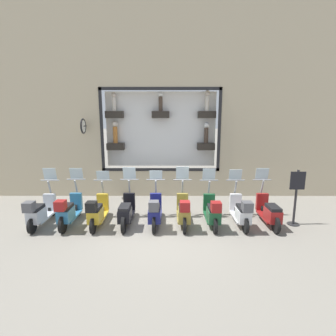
{
  "coord_description": "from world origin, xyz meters",
  "views": [
    {
      "loc": [
        -7.18,
        -0.31,
        3.33
      ],
      "look_at": [
        1.86,
        -0.3,
        1.51
      ],
      "focal_mm": 28.0,
      "sensor_mm": 36.0,
      "label": 1
    }
  ],
  "objects_px": {
    "scooter_teal_7": "(69,211)",
    "scooter_silver_8": "(40,212)",
    "scooter_green_2": "(212,212)",
    "scooter_navy_4": "(155,211)",
    "scooter_white_1": "(241,212)",
    "scooter_olive_3": "(184,211)",
    "scooter_yellow_6": "(97,212)",
    "scooter_red_0": "(269,212)",
    "scooter_black_5": "(126,212)",
    "shop_sign_post": "(296,196)"
  },
  "relations": [
    {
      "from": "scooter_red_0",
      "to": "scooter_white_1",
      "type": "bearing_deg",
      "value": 94.43
    },
    {
      "from": "scooter_teal_7",
      "to": "scooter_navy_4",
      "type": "bearing_deg",
      "value": -90.11
    },
    {
      "from": "scooter_green_2",
      "to": "shop_sign_post",
      "type": "relative_size",
      "value": 1.03
    },
    {
      "from": "scooter_black_5",
      "to": "scooter_green_2",
      "type": "bearing_deg",
      "value": -91.53
    },
    {
      "from": "scooter_navy_4",
      "to": "scooter_black_5",
      "type": "relative_size",
      "value": 1.0
    },
    {
      "from": "scooter_red_0",
      "to": "scooter_white_1",
      "type": "distance_m",
      "value": 0.88
    },
    {
      "from": "scooter_black_5",
      "to": "scooter_teal_7",
      "type": "bearing_deg",
      "value": 91.98
    },
    {
      "from": "scooter_white_1",
      "to": "scooter_yellow_6",
      "type": "distance_m",
      "value": 4.38
    },
    {
      "from": "scooter_silver_8",
      "to": "shop_sign_post",
      "type": "relative_size",
      "value": 1.03
    },
    {
      "from": "scooter_silver_8",
      "to": "scooter_yellow_6",
      "type": "bearing_deg",
      "value": -90.06
    },
    {
      "from": "scooter_green_2",
      "to": "scooter_silver_8",
      "type": "distance_m",
      "value": 5.25
    },
    {
      "from": "scooter_green_2",
      "to": "scooter_black_5",
      "type": "distance_m",
      "value": 2.63
    },
    {
      "from": "scooter_white_1",
      "to": "scooter_yellow_6",
      "type": "bearing_deg",
      "value": 90.02
    },
    {
      "from": "shop_sign_post",
      "to": "scooter_olive_3",
      "type": "bearing_deg",
      "value": 91.71
    },
    {
      "from": "scooter_white_1",
      "to": "scooter_black_5",
      "type": "bearing_deg",
      "value": 88.85
    },
    {
      "from": "scooter_olive_3",
      "to": "shop_sign_post",
      "type": "height_order",
      "value": "shop_sign_post"
    },
    {
      "from": "scooter_yellow_6",
      "to": "scooter_white_1",
      "type": "bearing_deg",
      "value": -89.98
    },
    {
      "from": "scooter_olive_3",
      "to": "scooter_navy_4",
      "type": "bearing_deg",
      "value": 90.14
    },
    {
      "from": "scooter_yellow_6",
      "to": "scooter_teal_7",
      "type": "height_order",
      "value": "scooter_teal_7"
    },
    {
      "from": "scooter_silver_8",
      "to": "scooter_navy_4",
      "type": "bearing_deg",
      "value": -89.93
    },
    {
      "from": "scooter_silver_8",
      "to": "shop_sign_post",
      "type": "xyz_separation_m",
      "value": [
        0.11,
        -7.8,
        0.48
      ]
    },
    {
      "from": "scooter_olive_3",
      "to": "scooter_silver_8",
      "type": "xyz_separation_m",
      "value": [
        -0.01,
        4.38,
        -0.01
      ]
    },
    {
      "from": "scooter_teal_7",
      "to": "shop_sign_post",
      "type": "bearing_deg",
      "value": -89.18
    },
    {
      "from": "scooter_olive_3",
      "to": "scooter_navy_4",
      "type": "xyz_separation_m",
      "value": [
        -0.0,
        0.88,
        -0.0
      ]
    },
    {
      "from": "scooter_yellow_6",
      "to": "scooter_silver_8",
      "type": "height_order",
      "value": "scooter_silver_8"
    },
    {
      "from": "scooter_white_1",
      "to": "scooter_black_5",
      "type": "distance_m",
      "value": 3.5
    },
    {
      "from": "scooter_teal_7",
      "to": "scooter_silver_8",
      "type": "relative_size",
      "value": 1.01
    },
    {
      "from": "scooter_green_2",
      "to": "scooter_navy_4",
      "type": "height_order",
      "value": "scooter_green_2"
    },
    {
      "from": "scooter_yellow_6",
      "to": "shop_sign_post",
      "type": "bearing_deg",
      "value": -88.95
    },
    {
      "from": "scooter_white_1",
      "to": "scooter_olive_3",
      "type": "bearing_deg",
      "value": 89.79
    },
    {
      "from": "shop_sign_post",
      "to": "scooter_silver_8",
      "type": "bearing_deg",
      "value": 90.8
    },
    {
      "from": "scooter_green_2",
      "to": "scooter_black_5",
      "type": "relative_size",
      "value": 0.99
    },
    {
      "from": "scooter_red_0",
      "to": "scooter_black_5",
      "type": "distance_m",
      "value": 4.38
    },
    {
      "from": "scooter_red_0",
      "to": "scooter_olive_3",
      "type": "height_order",
      "value": "scooter_olive_3"
    },
    {
      "from": "scooter_navy_4",
      "to": "scooter_yellow_6",
      "type": "bearing_deg",
      "value": 90.2
    },
    {
      "from": "scooter_white_1",
      "to": "scooter_silver_8",
      "type": "xyz_separation_m",
      "value": [
        0.0,
        6.13,
        -0.0
      ]
    },
    {
      "from": "scooter_white_1",
      "to": "scooter_teal_7",
      "type": "height_order",
      "value": "scooter_teal_7"
    },
    {
      "from": "scooter_yellow_6",
      "to": "scooter_red_0",
      "type": "bearing_deg",
      "value": -89.24
    },
    {
      "from": "scooter_green_2",
      "to": "shop_sign_post",
      "type": "bearing_deg",
      "value": -87.55
    },
    {
      "from": "scooter_olive_3",
      "to": "scooter_silver_8",
      "type": "distance_m",
      "value": 4.38
    },
    {
      "from": "scooter_green_2",
      "to": "scooter_silver_8",
      "type": "relative_size",
      "value": 1.0
    },
    {
      "from": "scooter_red_0",
      "to": "scooter_teal_7",
      "type": "relative_size",
      "value": 1.0
    },
    {
      "from": "scooter_red_0",
      "to": "scooter_white_1",
      "type": "height_order",
      "value": "scooter_red_0"
    },
    {
      "from": "scooter_black_5",
      "to": "scooter_navy_4",
      "type": "bearing_deg",
      "value": -94.29
    },
    {
      "from": "scooter_teal_7",
      "to": "scooter_red_0",
      "type": "bearing_deg",
      "value": -89.46
    },
    {
      "from": "scooter_black_5",
      "to": "scooter_silver_8",
      "type": "bearing_deg",
      "value": 91.52
    },
    {
      "from": "scooter_navy_4",
      "to": "scooter_black_5",
      "type": "bearing_deg",
      "value": 85.71
    },
    {
      "from": "scooter_teal_7",
      "to": "scooter_silver_8",
      "type": "xyz_separation_m",
      "value": [
        -0.01,
        0.88,
        -0.02
      ]
    },
    {
      "from": "scooter_white_1",
      "to": "shop_sign_post",
      "type": "xyz_separation_m",
      "value": [
        0.11,
        -1.67,
        0.48
      ]
    },
    {
      "from": "scooter_green_2",
      "to": "scooter_teal_7",
      "type": "height_order",
      "value": "scooter_teal_7"
    }
  ]
}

